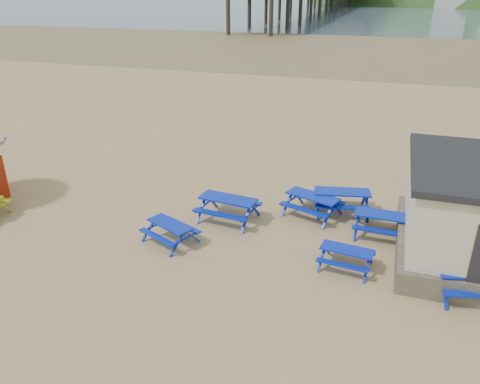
% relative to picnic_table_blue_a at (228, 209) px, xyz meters
% --- Properties ---
extents(ground, '(400.00, 400.00, 0.00)m').
position_rel_picnic_table_blue_a_xyz_m(ground, '(-0.89, -1.14, -0.43)').
color(ground, tan).
rests_on(ground, ground).
extents(wet_sand, '(400.00, 400.00, 0.00)m').
position_rel_picnic_table_blue_a_xyz_m(wet_sand, '(-0.89, 53.86, -0.43)').
color(wet_sand, olive).
rests_on(wet_sand, ground).
extents(sea, '(400.00, 400.00, 0.00)m').
position_rel_picnic_table_blue_a_xyz_m(sea, '(-0.89, 168.86, -0.43)').
color(sea, '#485A67').
rests_on(sea, ground).
extents(picnic_table_blue_a, '(2.23, 1.87, 0.87)m').
position_rel_picnic_table_blue_a_xyz_m(picnic_table_blue_a, '(0.00, 0.00, 0.00)').
color(picnic_table_blue_a, '#090BB2').
rests_on(picnic_table_blue_a, ground).
extents(picnic_table_blue_b, '(2.35, 2.11, 0.82)m').
position_rel_picnic_table_blue_a_xyz_m(picnic_table_blue_b, '(2.86, 1.30, -0.03)').
color(picnic_table_blue_b, '#090BB2').
rests_on(picnic_table_blue_b, ground).
extents(picnic_table_blue_c, '(2.34, 2.03, 0.86)m').
position_rel_picnic_table_blue_a_xyz_m(picnic_table_blue_c, '(3.86, 1.94, -0.00)').
color(picnic_table_blue_c, '#090BB2').
rests_on(picnic_table_blue_c, ground).
extents(picnic_table_blue_d, '(2.06, 1.89, 0.70)m').
position_rel_picnic_table_blue_a_xyz_m(picnic_table_blue_d, '(-1.29, -2.14, -0.09)').
color(picnic_table_blue_d, '#090BB2').
rests_on(picnic_table_blue_d, ground).
extents(picnic_table_blue_e, '(1.70, 1.43, 0.66)m').
position_rel_picnic_table_blue_a_xyz_m(picnic_table_blue_e, '(4.47, -1.89, -0.10)').
color(picnic_table_blue_e, '#090BB2').
rests_on(picnic_table_blue_e, ground).
extents(picnic_table_blue_f, '(2.17, 1.90, 0.78)m').
position_rel_picnic_table_blue_a_xyz_m(picnic_table_blue_f, '(7.89, -2.24, -0.04)').
color(picnic_table_blue_f, '#090BB2').
rests_on(picnic_table_blue_f, ground).
extents(picnic_table_blue_g, '(1.96, 1.59, 0.81)m').
position_rel_picnic_table_blue_a_xyz_m(picnic_table_blue_g, '(5.42, 0.54, -0.03)').
color(picnic_table_blue_g, '#090BB2').
rests_on(picnic_table_blue_g, ground).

